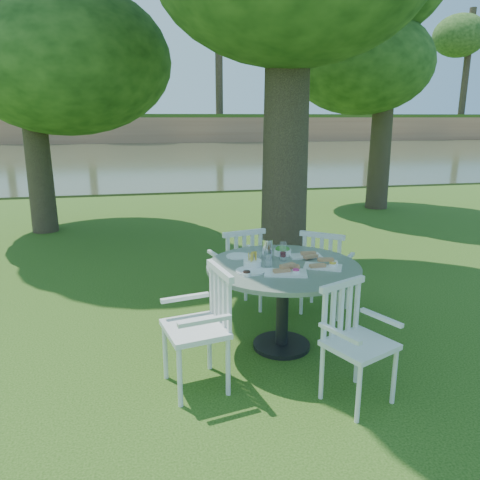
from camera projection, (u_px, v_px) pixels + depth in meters
The scene contains 9 objects.
ground at pixel (244, 316), 5.35m from camera, with size 140.00×140.00×0.00m, color #1C3D0C.
table at pixel (283, 281), 4.46m from camera, with size 1.46×1.46×0.85m.
chair_ne at pixel (324, 266), 5.25m from camera, with size 0.68×0.68×0.99m.
chair_nw at pixel (240, 264), 5.31m from camera, with size 0.60×0.57×1.00m.
chair_sw at pixel (206, 319), 3.84m from camera, with size 0.57×0.60×1.02m.
chair_se at pixel (351, 332), 3.69m from camera, with size 0.62×0.60×0.95m.
tableware at pixel (275, 259), 4.47m from camera, with size 1.02×0.88×0.21m.
river at pixel (159, 157), 27.11m from camera, with size 100.00×28.00×0.12m, color #363C23.
far_bank at pixel (150, 60), 42.48m from camera, with size 100.00×18.00×15.20m.
Camera 1 is at (-1.06, -4.83, 2.20)m, focal length 35.00 mm.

